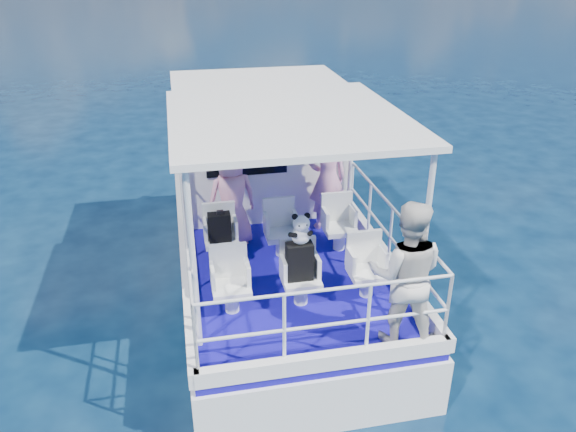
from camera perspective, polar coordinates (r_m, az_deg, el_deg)
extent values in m
plane|color=#061831|center=(8.85, -0.36, -9.60)|extent=(2000.00, 2000.00, 0.00)
cube|color=white|center=(9.67, -1.53, -6.23)|extent=(3.00, 7.00, 1.60)
cube|color=#130988|center=(9.25, -1.59, -1.76)|extent=(2.90, 6.90, 0.10)
cube|color=white|center=(9.99, -3.00, 7.51)|extent=(2.85, 2.00, 2.20)
cube|color=white|center=(7.30, -0.12, 9.99)|extent=(3.00, 3.20, 0.08)
cylinder|color=white|center=(6.22, -9.61, -4.78)|extent=(0.07, 0.07, 2.20)
cylinder|color=white|center=(6.80, 13.69, -2.37)|extent=(0.07, 0.07, 2.20)
cylinder|color=white|center=(8.85, -10.58, 4.65)|extent=(0.07, 0.07, 2.20)
cylinder|color=white|center=(9.27, 6.39, 5.91)|extent=(0.07, 0.07, 2.20)
cube|color=white|center=(8.34, -6.74, -3.36)|extent=(0.48, 0.46, 0.38)
cube|color=white|center=(8.44, -0.65, -2.78)|extent=(0.48, 0.46, 0.38)
cube|color=white|center=(8.64, 5.22, -2.20)|extent=(0.48, 0.46, 0.38)
cube|color=white|center=(7.23, -5.74, -8.29)|extent=(0.48, 0.46, 0.38)
cube|color=white|center=(7.35, 1.31, -7.53)|extent=(0.48, 0.46, 0.38)
cube|color=white|center=(7.57, 8.01, -6.71)|extent=(0.48, 0.46, 0.38)
imported|color=pink|center=(8.54, -5.73, 1.86)|extent=(0.66, 0.53, 1.56)
imported|color=#EC99C2|center=(9.01, 4.03, 3.76)|extent=(0.65, 0.44, 1.71)
imported|color=silver|center=(6.46, 11.84, -5.86)|extent=(1.06, 0.94, 1.79)
cube|color=black|center=(8.09, -6.97, -1.13)|extent=(0.32, 0.18, 0.42)
cube|color=black|center=(7.10, 1.17, -4.63)|extent=(0.34, 0.19, 0.50)
cube|color=black|center=(7.97, -6.91, 0.36)|extent=(0.09, 0.06, 0.06)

